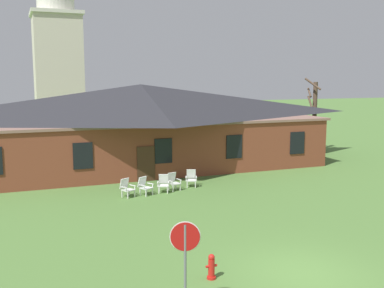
{
  "coord_description": "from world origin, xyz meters",
  "views": [
    {
      "loc": [
        -8.25,
        -11.47,
        6.1
      ],
      "look_at": [
        -0.35,
        8.73,
        2.96
      ],
      "focal_mm": 42.86,
      "sensor_mm": 36.0,
      "label": 1
    }
  ],
  "objects_px": {
    "fire_hydrant": "(211,267)",
    "lawn_chair_near_door": "(145,186)",
    "lawn_chair_right_end": "(191,178)",
    "lawn_chair_left_end": "(163,183)",
    "stop_sign": "(185,248)",
    "lawn_chair_middle": "(173,181)",
    "lawn_chair_by_porch": "(127,187)"
  },
  "relations": [
    {
      "from": "lawn_chair_near_door",
      "to": "lawn_chair_right_end",
      "type": "relative_size",
      "value": 1.0
    },
    {
      "from": "lawn_chair_near_door",
      "to": "lawn_chair_middle",
      "type": "distance_m",
      "value": 1.8
    },
    {
      "from": "stop_sign",
      "to": "lawn_chair_middle",
      "type": "distance_m",
      "value": 13.3
    },
    {
      "from": "stop_sign",
      "to": "fire_hydrant",
      "type": "xyz_separation_m",
      "value": [
        1.45,
        1.58,
        -1.38
      ]
    },
    {
      "from": "lawn_chair_near_door",
      "to": "fire_hydrant",
      "type": "relative_size",
      "value": 1.21
    },
    {
      "from": "lawn_chair_left_end",
      "to": "lawn_chair_middle",
      "type": "distance_m",
      "value": 0.69
    },
    {
      "from": "lawn_chair_right_end",
      "to": "fire_hydrant",
      "type": "xyz_separation_m",
      "value": [
        -3.79,
        -11.45,
        -0.12
      ]
    },
    {
      "from": "stop_sign",
      "to": "lawn_chair_by_porch",
      "type": "distance_m",
      "value": 12.24
    },
    {
      "from": "lawn_chair_left_end",
      "to": "fire_hydrant",
      "type": "height_order",
      "value": "lawn_chair_left_end"
    },
    {
      "from": "lawn_chair_left_end",
      "to": "fire_hydrant",
      "type": "bearing_deg",
      "value": -100.14
    },
    {
      "from": "stop_sign",
      "to": "lawn_chair_left_end",
      "type": "distance_m",
      "value": 12.88
    },
    {
      "from": "lawn_chair_near_door",
      "to": "lawn_chair_middle",
      "type": "height_order",
      "value": "same"
    },
    {
      "from": "stop_sign",
      "to": "lawn_chair_near_door",
      "type": "xyz_separation_m",
      "value": [
        2.27,
        12.17,
        -1.25
      ]
    },
    {
      "from": "lawn_chair_near_door",
      "to": "lawn_chair_left_end",
      "type": "distance_m",
      "value": 1.12
    },
    {
      "from": "lawn_chair_by_porch",
      "to": "lawn_chair_left_end",
      "type": "relative_size",
      "value": 1.0
    },
    {
      "from": "lawn_chair_by_porch",
      "to": "lawn_chair_middle",
      "type": "bearing_deg",
      "value": 10.65
    },
    {
      "from": "stop_sign",
      "to": "lawn_chair_near_door",
      "type": "height_order",
      "value": "stop_sign"
    },
    {
      "from": "lawn_chair_by_porch",
      "to": "lawn_chair_near_door",
      "type": "height_order",
      "value": "same"
    },
    {
      "from": "fire_hydrant",
      "to": "lawn_chair_right_end",
      "type": "bearing_deg",
      "value": 71.7
    },
    {
      "from": "lawn_chair_near_door",
      "to": "fire_hydrant",
      "type": "height_order",
      "value": "lawn_chair_near_door"
    },
    {
      "from": "fire_hydrant",
      "to": "lawn_chair_near_door",
      "type": "bearing_deg",
      "value": 85.54
    },
    {
      "from": "stop_sign",
      "to": "lawn_chair_by_porch",
      "type": "xyz_separation_m",
      "value": [
        1.3,
        12.11,
        -1.25
      ]
    },
    {
      "from": "lawn_chair_left_end",
      "to": "lawn_chair_right_end",
      "type": "relative_size",
      "value": 1.0
    },
    {
      "from": "stop_sign",
      "to": "fire_hydrant",
      "type": "height_order",
      "value": "stop_sign"
    },
    {
      "from": "stop_sign",
      "to": "lawn_chair_near_door",
      "type": "distance_m",
      "value": 12.45
    },
    {
      "from": "stop_sign",
      "to": "lawn_chair_near_door",
      "type": "bearing_deg",
      "value": 79.43
    },
    {
      "from": "lawn_chair_left_end",
      "to": "lawn_chair_right_end",
      "type": "distance_m",
      "value": 1.97
    },
    {
      "from": "lawn_chair_near_door",
      "to": "lawn_chair_by_porch",
      "type": "bearing_deg",
      "value": -176.05
    },
    {
      "from": "fire_hydrant",
      "to": "stop_sign",
      "type": "bearing_deg",
      "value": -132.39
    },
    {
      "from": "lawn_chair_middle",
      "to": "lawn_chair_by_porch",
      "type": "bearing_deg",
      "value": -169.35
    },
    {
      "from": "lawn_chair_near_door",
      "to": "lawn_chair_right_end",
      "type": "bearing_deg",
      "value": 16.17
    },
    {
      "from": "lawn_chair_middle",
      "to": "fire_hydrant",
      "type": "bearing_deg",
      "value": -103.1
    }
  ]
}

